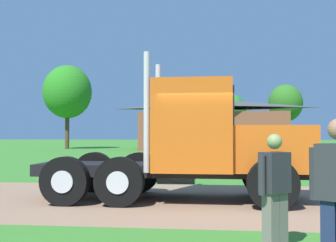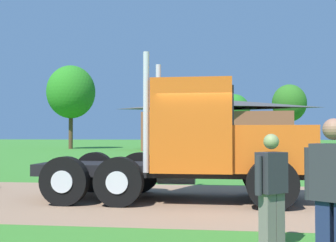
{
  "view_description": "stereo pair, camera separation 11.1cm",
  "coord_description": "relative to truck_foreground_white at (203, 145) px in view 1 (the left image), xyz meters",
  "views": [
    {
      "loc": [
        0.04,
        -10.24,
        1.62
      ],
      "look_at": [
        -1.17,
        0.3,
        1.93
      ],
      "focal_mm": 45.26,
      "sensor_mm": 36.0,
      "label": 1
    },
    {
      "loc": [
        0.15,
        -10.22,
        1.62
      ],
      "look_at": [
        -1.17,
        0.3,
        1.93
      ],
      "focal_mm": 45.26,
      "sensor_mm": 36.0,
      "label": 2
    }
  ],
  "objects": [
    {
      "name": "tree_mid",
      "position": [
        2.1,
        42.33,
        3.02
      ],
      "size": [
        3.77,
        3.77,
        6.47
      ],
      "color": "#513823",
      "rests_on": "ground_plane"
    },
    {
      "name": "visitor_by_barrel",
      "position": [
        1.14,
        -4.28,
        -0.49
      ],
      "size": [
        0.48,
        0.44,
        1.61
      ],
      "color": "#2D2D33",
      "rests_on": "ground_plane"
    },
    {
      "name": "truck_foreground_white",
      "position": [
        0.0,
        0.0,
        0.0
      ],
      "size": [
        6.73,
        2.65,
        3.47
      ],
      "color": "black",
      "rests_on": "ground_plane"
    },
    {
      "name": "tree_left",
      "position": [
        -15.34,
        32.83,
        4.66
      ],
      "size": [
        5.11,
        5.11,
        8.84
      ],
      "color": "#513823",
      "rests_on": "ground_plane"
    },
    {
      "name": "shed_building",
      "position": [
        0.04,
        30.35,
        1.01
      ],
      "size": [
        14.35,
        6.52,
        4.89
      ],
      "color": "brown",
      "rests_on": "ground_plane"
    },
    {
      "name": "dirt_track",
      "position": [
        0.3,
        -0.08,
        -1.34
      ],
      "size": [
        120.0,
        6.14,
        0.01
      ],
      "primitive_type": "cube",
      "color": "#967357",
      "rests_on": "ground_plane"
    },
    {
      "name": "ground_plane",
      "position": [
        0.3,
        -0.08,
        -1.35
      ],
      "size": [
        200.0,
        200.0,
        0.0
      ],
      "primitive_type": "plane",
      "color": "#3A7D2A"
    },
    {
      "name": "tree_right",
      "position": [
        8.16,
        39.01,
        3.7
      ],
      "size": [
        3.86,
        3.86,
        7.2
      ],
      "color": "#513823",
      "rests_on": "ground_plane"
    }
  ]
}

